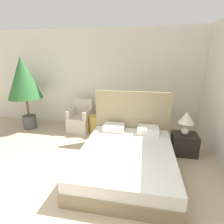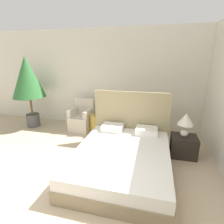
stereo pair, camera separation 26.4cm
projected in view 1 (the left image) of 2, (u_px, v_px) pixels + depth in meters
The scene contains 9 objects.
ground_plane at pixel (45, 222), 2.32m from camera, with size 16.00×16.00×0.00m, color tan.
wall_back at pixel (105, 79), 5.30m from camera, with size 10.00×0.06×2.90m.
bed at pixel (127, 155), 3.42m from camera, with size 1.78×2.22×1.34m.
armchair_near_window_left at pixel (80, 121), 5.13m from camera, with size 0.65×0.63×0.92m.
armchair_near_window_right at pixel (111, 123), 4.97m from camera, with size 0.67×0.65×0.92m.
potted_palm at pixel (23, 80), 4.98m from camera, with size 0.95×0.95×2.14m.
nightstand at pixel (184, 144), 3.92m from camera, with size 0.54×0.45×0.46m.
table_lamp at pixel (186, 119), 3.75m from camera, with size 0.33×0.33×0.52m.
side_table at pixel (95, 124), 5.03m from camera, with size 0.34×0.34×0.51m.
Camera 1 is at (1.19, -1.58, 2.10)m, focal length 28.00 mm.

